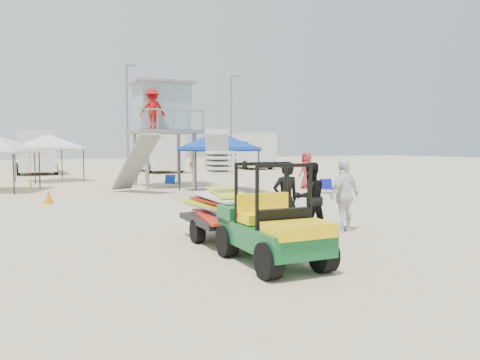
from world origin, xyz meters
name	(u,v)px	position (x,y,z in m)	size (l,w,h in m)	color
ground	(286,262)	(0.00, 0.00, 0.00)	(140.00, 140.00, 0.00)	beige
utility_cart	(272,218)	(-0.33, -0.05, 0.84)	(1.28, 2.40, 1.80)	#0D5727
surf_trailer	(221,201)	(-0.33, 2.28, 0.90)	(1.39, 2.51, 2.21)	black
man_left	(286,200)	(1.19, 1.98, 0.89)	(0.65, 0.43, 1.78)	black
man_mid	(310,198)	(2.04, 2.23, 0.87)	(0.84, 0.66, 1.74)	black
man_right	(344,196)	(2.89, 1.98, 0.90)	(1.06, 0.44, 1.80)	white
lifeguard_tower	(161,110)	(2.41, 16.35, 3.94)	(3.33, 3.33, 5.29)	gray
canopy_blue	(217,135)	(3.94, 12.53, 2.63)	(3.27, 3.27, 3.18)	black
canopy_white_c	(49,137)	(-2.62, 22.62, 2.64)	(3.87, 3.87, 3.19)	black
umbrella_b	(31,169)	(-3.74, 18.36, 0.97)	(2.12, 2.16, 1.94)	orange
cone_near	(48,197)	(-3.38, 11.24, 0.25)	(0.34, 0.34, 0.50)	orange
beach_chair_b	(328,186)	(8.18, 9.84, 0.31)	(0.63, 0.68, 0.64)	#1014AF
beach_chair_c	(171,181)	(2.74, 15.87, 0.31)	(0.74, 0.85, 0.64)	#0F35AC
rv_mid_left	(36,150)	(-3.00, 31.49, 1.80)	(2.65, 6.50, 3.25)	silver
rv_mid_right	(157,150)	(6.00, 29.99, 1.80)	(2.64, 7.00, 3.25)	silver
rv_far_right	(247,149)	(15.00, 31.49, 1.80)	(2.64, 6.60, 3.25)	silver
light_pole_left	(127,120)	(3.00, 27.00, 4.00)	(0.14, 0.14, 8.00)	slate
light_pole_right	(231,123)	(12.00, 28.50, 4.00)	(0.14, 0.14, 8.00)	slate
distant_beachgoers	(258,166)	(8.73, 17.61, 0.90)	(0.98, 18.64, 1.83)	#A83034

